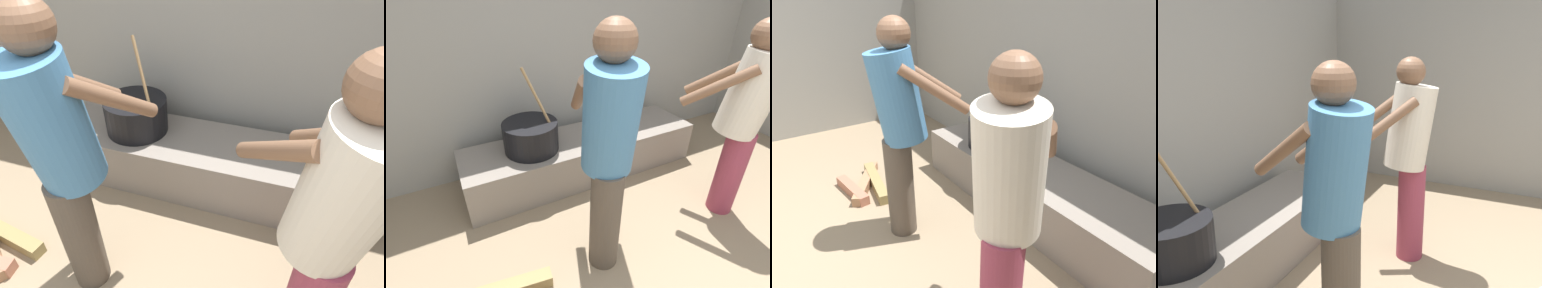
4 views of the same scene
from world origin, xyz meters
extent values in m
cube|color=slate|center=(0.18, 2.02, 0.20)|extent=(2.30, 0.60, 0.41)
cylinder|color=black|center=(-0.34, 2.03, 0.54)|extent=(0.48, 0.48, 0.26)
cylinder|color=#937047|center=(-0.26, 2.03, 0.87)|extent=(0.20, 0.19, 0.51)
cylinder|color=#8C3347|center=(0.98, 1.01, 0.37)|extent=(0.20, 0.20, 0.73)
cylinder|color=beige|center=(0.96, 1.04, 1.03)|extent=(0.47, 0.48, 0.63)
sphere|color=brown|center=(0.95, 1.05, 1.42)|extent=(0.20, 0.20, 0.20)
cylinder|color=brown|center=(0.93, 1.30, 1.09)|extent=(0.33, 0.40, 0.34)
cylinder|color=brown|center=(0.71, 1.13, 1.09)|extent=(0.33, 0.40, 0.34)
cylinder|color=teal|center=(-0.18, 1.06, 1.07)|extent=(0.41, 0.46, 0.65)
sphere|color=brown|center=(-0.18, 1.07, 1.47)|extent=(0.21, 0.21, 0.21)
cylinder|color=brown|center=(0.03, 1.23, 1.13)|extent=(0.23, 0.46, 0.35)
cylinder|color=brown|center=(-0.23, 1.32, 1.13)|extent=(0.23, 0.46, 0.35)
camera|label=1|loc=(0.71, 0.20, 1.77)|focal=29.22mm
camera|label=2|loc=(-0.93, -0.03, 1.70)|focal=25.83mm
camera|label=3|loc=(1.87, 0.20, 1.71)|focal=32.07mm
camera|label=4|loc=(-1.89, 0.20, 1.72)|focal=39.75mm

